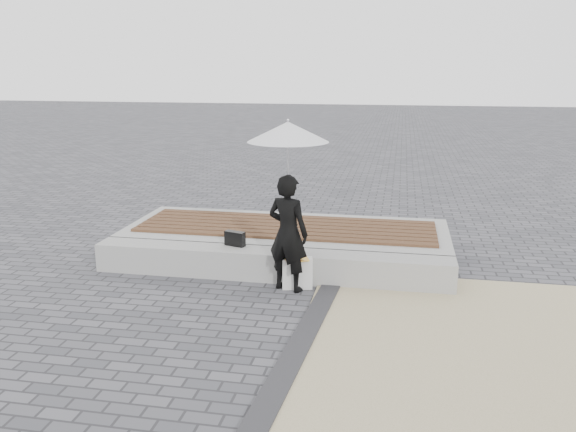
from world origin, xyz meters
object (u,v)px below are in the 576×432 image
(woman, at_px, (288,233))
(canvas_tote, at_px, (297,273))
(handbag, at_px, (235,239))
(parasol, at_px, (288,132))
(seating_ledge, at_px, (270,264))

(woman, bearing_deg, canvas_tote, -127.00)
(handbag, bearing_deg, parasol, -13.25)
(woman, bearing_deg, handbag, -10.74)
(seating_ledge, bearing_deg, woman, -49.38)
(seating_ledge, bearing_deg, handbag, 167.19)
(parasol, bearing_deg, woman, 180.00)
(seating_ledge, relative_size, parasol, 3.83)
(woman, distance_m, handbag, 1.03)
(woman, relative_size, handbag, 5.23)
(canvas_tote, bearing_deg, woman, -159.22)
(woman, height_order, parasol, parasol)
(parasol, height_order, canvas_tote, parasol)
(woman, distance_m, parasol, 1.30)
(seating_ledge, xyz_separation_m, canvas_tote, (0.44, -0.31, 0.01))
(seating_ledge, relative_size, handbag, 16.95)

